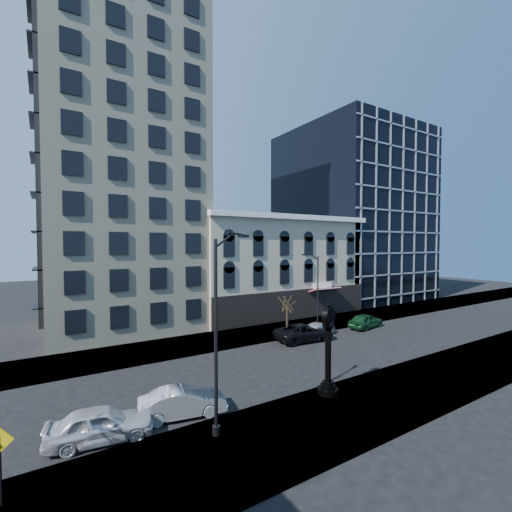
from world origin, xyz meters
TOP-DOWN VIEW (x-y plane):
  - ground at (0.00, 0.00)m, footprint 160.00×160.00m
  - sidewalk_far at (0.00, 8.00)m, footprint 160.00×6.00m
  - sidewalk_near at (0.00, -8.00)m, footprint 160.00×6.00m
  - cream_tower at (-6.11, 18.88)m, footprint 15.90×15.40m
  - victorian_row at (12.00, 15.89)m, footprint 22.60×11.19m
  - glass_office at (32.00, 20.91)m, footprint 20.00×20.15m
  - street_clock at (0.78, -6.04)m, footprint 1.23×1.23m
  - street_lamp_near at (-6.06, -6.29)m, footprint 2.43×1.01m
  - street_lamp_far at (10.30, 6.04)m, footprint 2.11×0.32m
  - bare_tree_far at (7.05, 6.24)m, footprint 2.65×2.65m
  - warning_sign at (-14.80, -6.56)m, footprint 0.85×0.33m
  - car_near_a at (-11.35, -3.99)m, footprint 4.84×2.51m
  - car_near_b at (-7.37, -3.80)m, footprint 4.73×2.42m
  - car_far_a at (7.06, 3.64)m, footprint 5.98×3.23m
  - car_far_b at (9.48, 4.29)m, footprint 4.96×3.32m
  - car_far_c at (15.82, 3.93)m, footprint 4.83×2.57m

SIDE VIEW (x-z plane):
  - ground at x=0.00m, z-range 0.00..0.00m
  - sidewalk_far at x=0.00m, z-range 0.00..0.12m
  - sidewalk_near at x=0.00m, z-range 0.00..0.12m
  - car_far_b at x=9.48m, z-range 0.00..1.33m
  - car_near_b at x=-7.37m, z-range 0.00..1.49m
  - car_far_c at x=15.82m, z-range 0.00..1.56m
  - car_near_a at x=-11.35m, z-range 0.00..1.57m
  - car_far_a at x=7.06m, z-range 0.00..1.59m
  - warning_sign at x=-14.80m, z-range 0.63..3.33m
  - street_clock at x=0.78m, z-range -0.14..5.29m
  - bare_tree_far at x=7.05m, z-range 1.27..5.83m
  - victorian_row at x=12.00m, z-range -0.25..12.25m
  - street_lamp_far at x=10.30m, z-range 2.19..10.32m
  - street_lamp_near at x=-6.06m, z-range 2.58..12.26m
  - glass_office at x=32.00m, z-range 0.00..28.00m
  - cream_tower at x=-6.11m, z-range -1.93..40.57m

